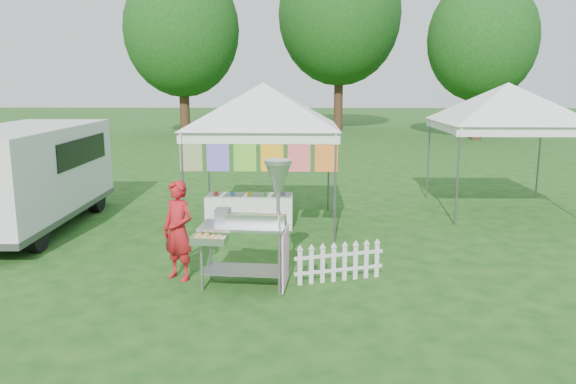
{
  "coord_description": "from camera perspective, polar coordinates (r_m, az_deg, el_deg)",
  "views": [
    {
      "loc": [
        0.84,
        -8.17,
        3.0
      ],
      "look_at": [
        0.56,
        1.54,
        1.1
      ],
      "focal_mm": 35.0,
      "sensor_mm": 36.0,
      "label": 1
    }
  ],
  "objects": [
    {
      "name": "tree_left",
      "position": [
        33.01,
        -10.72,
        15.81
      ],
      "size": [
        6.4,
        6.4,
        9.53
      ],
      "color": "#352013",
      "rests_on": "ground"
    },
    {
      "name": "tree_mid",
      "position": [
        36.47,
        5.29,
        17.54
      ],
      "size": [
        7.6,
        7.6,
        11.52
      ],
      "color": "#352013",
      "rests_on": "ground"
    },
    {
      "name": "picket_fence",
      "position": [
        8.67,
        5.22,
        -7.2
      ],
      "size": [
        1.38,
        0.47,
        0.56
      ],
      "rotation": [
        0.0,
        0.0,
        0.32
      ],
      "color": "silver",
      "rests_on": "ground"
    },
    {
      "name": "vendor",
      "position": [
        8.76,
        -11.11,
        -3.87
      ],
      "size": [
        0.67,
        0.61,
        1.54
      ],
      "primitive_type": "imported",
      "rotation": [
        0.0,
        0.0,
        -0.56
      ],
      "color": "#AE151C",
      "rests_on": "ground"
    },
    {
      "name": "canopy_right",
      "position": [
        13.97,
        21.5,
        10.28
      ],
      "size": [
        4.24,
        4.24,
        3.45
      ],
      "color": "#59595E",
      "rests_on": "ground"
    },
    {
      "name": "ground",
      "position": [
        8.74,
        -4.02,
        -9.03
      ],
      "size": [
        120.0,
        120.0,
        0.0
      ],
      "primitive_type": "plane",
      "color": "#144313",
      "rests_on": "ground"
    },
    {
      "name": "donut_cart",
      "position": [
        8.18,
        -3.24,
        -2.21
      ],
      "size": [
        1.43,
        0.89,
        1.91
      ],
      "rotation": [
        0.0,
        0.0,
        -0.08
      ],
      "color": "gray",
      "rests_on": "ground"
    },
    {
      "name": "tree_right",
      "position": [
        31.6,
        19.12,
        14.44
      ],
      "size": [
        5.6,
        5.6,
        8.42
      ],
      "color": "#352013",
      "rests_on": "ground"
    },
    {
      "name": "canopy_main",
      "position": [
        11.69,
        -2.52,
        11.0
      ],
      "size": [
        4.24,
        4.24,
        3.45
      ],
      "color": "#59595E",
      "rests_on": "ground"
    },
    {
      "name": "cargo_van",
      "position": [
        12.82,
        -24.96,
        1.67
      ],
      "size": [
        2.17,
        5.14,
        2.11
      ],
      "rotation": [
        0.0,
        0.0,
        0.03
      ],
      "color": "silver",
      "rests_on": "ground"
    },
    {
      "name": "display_table",
      "position": [
        11.86,
        -3.9,
        -1.93
      ],
      "size": [
        1.8,
        0.7,
        0.68
      ],
      "primitive_type": "cube",
      "color": "white",
      "rests_on": "ground"
    }
  ]
}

